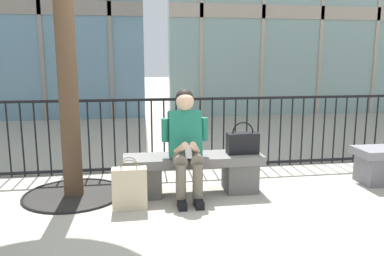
# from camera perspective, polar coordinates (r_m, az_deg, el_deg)

# --- Properties ---
(ground_plane) EXTENTS (60.00, 60.00, 0.00)m
(ground_plane) POSITION_cam_1_polar(r_m,az_deg,el_deg) (4.52, 0.20, -9.63)
(ground_plane) COLOR #A8A091
(stone_bench) EXTENTS (1.60, 0.44, 0.45)m
(stone_bench) POSITION_cam_1_polar(r_m,az_deg,el_deg) (4.43, 0.20, -6.33)
(stone_bench) COLOR slate
(stone_bench) RESTS_ON ground
(seated_person_with_phone) EXTENTS (0.52, 0.66, 1.21)m
(seated_person_with_phone) POSITION_cam_1_polar(r_m,az_deg,el_deg) (4.20, -0.92, -1.92)
(seated_person_with_phone) COLOR #6B6051
(seated_person_with_phone) RESTS_ON ground
(handbag_on_bench) EXTENTS (0.37, 0.16, 0.38)m
(handbag_on_bench) POSITION_cam_1_polar(r_m,az_deg,el_deg) (4.47, 7.58, -2.18)
(handbag_on_bench) COLOR black
(handbag_on_bench) RESTS_ON stone_bench
(shopping_bag) EXTENTS (0.36, 0.15, 0.54)m
(shopping_bag) POSITION_cam_1_polar(r_m,az_deg,el_deg) (4.03, -9.32, -8.86)
(shopping_bag) COLOR beige
(shopping_bag) RESTS_ON ground
(plaza_railing) EXTENTS (8.98, 0.04, 1.02)m
(plaza_railing) POSITION_cam_1_polar(r_m,az_deg,el_deg) (5.30, -1.46, -0.85)
(plaza_railing) COLOR black
(plaza_railing) RESTS_ON ground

